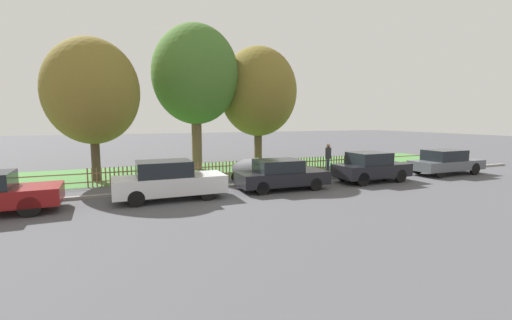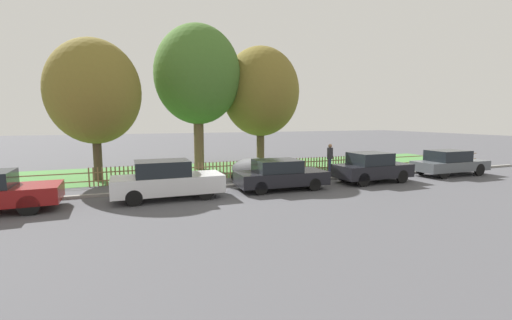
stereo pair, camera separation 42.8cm
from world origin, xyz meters
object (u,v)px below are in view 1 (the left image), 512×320
at_px(covered_motorcycle, 250,167).
at_px(parked_car_navy_estate, 281,174).
at_px(parked_car_red_compact, 371,167).
at_px(tree_mid_park, 258,92).
at_px(parked_car_black_saloon, 169,180).
at_px(tree_behind_motorcycle, 195,75).
at_px(pedestrian_near_fence, 328,156).
at_px(tree_nearest_kerb, 92,92).
at_px(parked_car_white_van, 446,162).

bearing_deg(covered_motorcycle, parked_car_navy_estate, -83.32).
distance_m(parked_car_navy_estate, covered_motorcycle, 2.54).
xyz_separation_m(parked_car_red_compact, tree_mid_park, (-2.82, 7.75, 4.13)).
distance_m(parked_car_black_saloon, covered_motorcycle, 5.09).
height_order(parked_car_red_compact, tree_behind_motorcycle, tree_behind_motorcycle).
bearing_deg(tree_behind_motorcycle, pedestrian_near_fence, -30.88).
xyz_separation_m(covered_motorcycle, tree_mid_park, (2.61, 5.20, 4.19)).
xyz_separation_m(tree_nearest_kerb, tree_mid_park, (9.80, 2.53, 0.44)).
height_order(parked_car_black_saloon, tree_mid_park, tree_mid_park).
bearing_deg(parked_car_white_van, parked_car_black_saloon, -179.21).
bearing_deg(parked_car_black_saloon, parked_car_red_compact, -0.12).
bearing_deg(tree_behind_motorcycle, covered_motorcycle, -71.54).
bearing_deg(parked_car_white_van, pedestrian_near_fence, 151.04).
distance_m(tree_nearest_kerb, tree_mid_park, 10.13).
xyz_separation_m(parked_car_white_van, tree_mid_park, (-8.24, 7.59, 4.16)).
relative_size(parked_car_red_compact, tree_nearest_kerb, 0.54).
relative_size(parked_car_navy_estate, tree_mid_park, 0.52).
xyz_separation_m(parked_car_white_van, covered_motorcycle, (-10.86, 2.39, -0.03)).
distance_m(parked_car_black_saloon, parked_car_white_van, 15.27).
bearing_deg(tree_mid_park, parked_car_white_van, -42.65).
xyz_separation_m(covered_motorcycle, tree_behind_motorcycle, (-1.62, 4.84, 5.04)).
bearing_deg(tree_mid_park, parked_car_red_compact, -70.02).
bearing_deg(covered_motorcycle, parked_car_white_van, -16.60).
distance_m(parked_car_white_van, tree_nearest_kerb, 19.10).
distance_m(tree_behind_motorcycle, tree_mid_park, 4.33).
bearing_deg(pedestrian_near_fence, parked_car_red_compact, -138.69).
bearing_deg(pedestrian_near_fence, parked_car_black_saloon, 146.17).
xyz_separation_m(parked_car_red_compact, tree_nearest_kerb, (-12.62, 5.23, 3.69)).
relative_size(parked_car_red_compact, tree_behind_motorcycle, 0.44).
xyz_separation_m(parked_car_navy_estate, tree_mid_park, (2.14, 7.70, 4.20)).
xyz_separation_m(parked_car_red_compact, covered_motorcycle, (-5.43, 2.55, -0.06)).
height_order(parked_car_navy_estate, covered_motorcycle, parked_car_navy_estate).
bearing_deg(covered_motorcycle, tree_mid_park, 59.12).
distance_m(parked_car_black_saloon, parked_car_navy_estate, 4.89).
height_order(parked_car_navy_estate, parked_car_red_compact, parked_car_red_compact).
distance_m(parked_car_white_van, tree_behind_motorcycle, 15.26).
distance_m(parked_car_white_van, tree_mid_park, 11.95).
distance_m(tree_nearest_kerb, pedestrian_near_fence, 12.99).
xyz_separation_m(parked_car_black_saloon, covered_motorcycle, (4.41, 2.54, -0.07)).
height_order(parked_car_white_van, pedestrian_near_fence, pedestrian_near_fence).
bearing_deg(parked_car_black_saloon, covered_motorcycle, 29.91).
bearing_deg(parked_car_white_van, tree_behind_motorcycle, 150.10).
distance_m(covered_motorcycle, tree_nearest_kerb, 8.53).
height_order(parked_car_red_compact, parked_car_white_van, parked_car_red_compact).
bearing_deg(tree_mid_park, pedestrian_near_fence, -59.82).
height_order(parked_car_red_compact, tree_nearest_kerb, tree_nearest_kerb).
height_order(tree_behind_motorcycle, pedestrian_near_fence, tree_behind_motorcycle).
bearing_deg(covered_motorcycle, tree_nearest_kerb, 155.40).
distance_m(parked_car_red_compact, covered_motorcycle, 6.00).
distance_m(covered_motorcycle, pedestrian_near_fence, 5.25).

